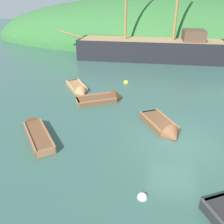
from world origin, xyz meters
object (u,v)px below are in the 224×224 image
object	(u,v)px
sailing_ship	(151,52)
rowboat_outer_left	(163,128)
buoy_white	(142,198)
buoy_yellow	(126,83)
rowboat_far	(79,89)
rowboat_outer_right	(105,99)
rowboat_center	(37,133)

from	to	relation	value
sailing_ship	rowboat_outer_left	bearing A→B (deg)	93.47
buoy_white	sailing_ship	bearing A→B (deg)	94.04
buoy_yellow	rowboat_far	bearing A→B (deg)	-141.56
rowboat_outer_left	rowboat_outer_right	xyz separation A→B (m)	(-4.08, 3.09, -0.01)
sailing_ship	buoy_yellow	xyz separation A→B (m)	(-1.32, -8.71, -0.84)
rowboat_outer_right	buoy_yellow	world-z (taller)	rowboat_outer_right
sailing_ship	rowboat_outer_left	size ratio (longest dim) A/B	5.81
rowboat_center	rowboat_outer_left	bearing A→B (deg)	-112.74
rowboat_center	buoy_yellow	size ratio (longest dim) A/B	8.35
rowboat_far	rowboat_outer_left	bearing A→B (deg)	18.33
buoy_yellow	buoy_white	distance (m)	12.50
rowboat_center	rowboat_outer_right	bearing A→B (deg)	-64.84
rowboat_far	buoy_yellow	world-z (taller)	rowboat_far
buoy_white	rowboat_far	bearing A→B (deg)	122.04
rowboat_outer_left	rowboat_outer_right	size ratio (longest dim) A/B	0.95
sailing_ship	rowboat_outer_left	world-z (taller)	sailing_ship
rowboat_outer_right	buoy_white	world-z (taller)	rowboat_outer_right
rowboat_outer_right	rowboat_center	size ratio (longest dim) A/B	0.98
sailing_ship	rowboat_outer_right	world-z (taller)	sailing_ship
rowboat_far	rowboat_outer_left	distance (m)	7.96
rowboat_center	sailing_ship	bearing A→B (deg)	-54.79
rowboat_outer_left	buoy_yellow	bearing A→B (deg)	172.62
rowboat_outer_left	rowboat_center	bearing A→B (deg)	-104.07
sailing_ship	rowboat_outer_right	distance (m)	12.91
sailing_ship	rowboat_outer_right	xyz separation A→B (m)	(-2.08, -12.72, -0.76)
sailing_ship	buoy_white	xyz separation A→B (m)	(1.48, -20.90, -0.84)
rowboat_far	rowboat_center	bearing A→B (deg)	-35.41
buoy_yellow	rowboat_outer_left	bearing A→B (deg)	-64.96
sailing_ship	rowboat_far	world-z (taller)	sailing_ship
rowboat_outer_left	rowboat_center	size ratio (longest dim) A/B	0.93
rowboat_far	buoy_white	bearing A→B (deg)	-4.90
rowboat_outer_left	buoy_white	xyz separation A→B (m)	(-0.52, -5.09, -0.10)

